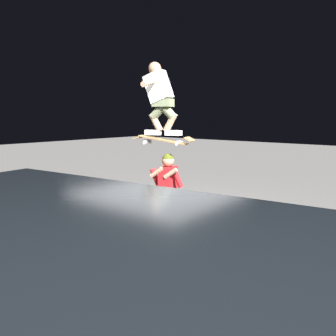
{
  "coord_description": "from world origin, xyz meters",
  "views": [
    {
      "loc": [
        -3.48,
        4.12,
        1.9
      ],
      "look_at": [
        -0.3,
        0.21,
        1.1
      ],
      "focal_mm": 34.03,
      "sensor_mm": 36.0,
      "label": 1
    }
  ],
  "objects_px": {
    "ledge_box_main": "(176,213)",
    "kicker_ramp": "(56,216)",
    "skater_airborne": "(160,95)",
    "skateboard": "(163,140)",
    "person_sitting_on_ledge": "(165,191)",
    "trash_bin": "(273,247)"
  },
  "relations": [
    {
      "from": "skater_airborne",
      "to": "trash_bin",
      "type": "height_order",
      "value": "skater_airborne"
    },
    {
      "from": "skateboard",
      "to": "kicker_ramp",
      "type": "bearing_deg",
      "value": 18.41
    },
    {
      "from": "skater_airborne",
      "to": "kicker_ramp",
      "type": "relative_size",
      "value": 0.84
    },
    {
      "from": "skateboard",
      "to": "person_sitting_on_ledge",
      "type": "bearing_deg",
      "value": 152.54
    },
    {
      "from": "skateboard",
      "to": "kicker_ramp",
      "type": "xyz_separation_m",
      "value": [
        2.06,
        0.69,
        -1.49
      ]
    },
    {
      "from": "skater_airborne",
      "to": "kicker_ramp",
      "type": "xyz_separation_m",
      "value": [
        2.0,
        0.67,
        -2.18
      ]
    },
    {
      "from": "person_sitting_on_ledge",
      "to": "trash_bin",
      "type": "height_order",
      "value": "person_sitting_on_ledge"
    },
    {
      "from": "skater_airborne",
      "to": "skateboard",
      "type": "bearing_deg",
      "value": -167.07
    },
    {
      "from": "ledge_box_main",
      "to": "person_sitting_on_ledge",
      "type": "bearing_deg",
      "value": 105.55
    },
    {
      "from": "ledge_box_main",
      "to": "skater_airborne",
      "type": "distance_m",
      "value": 2.03
    },
    {
      "from": "person_sitting_on_ledge",
      "to": "skater_airborne",
      "type": "height_order",
      "value": "skater_airborne"
    },
    {
      "from": "person_sitting_on_ledge",
      "to": "kicker_ramp",
      "type": "bearing_deg",
      "value": 16.93
    },
    {
      "from": "ledge_box_main",
      "to": "skater_airborne",
      "type": "height_order",
      "value": "skater_airborne"
    },
    {
      "from": "ledge_box_main",
      "to": "skater_airborne",
      "type": "xyz_separation_m",
      "value": [
        0.01,
        0.4,
        1.99
      ]
    },
    {
      "from": "skateboard",
      "to": "kicker_ramp",
      "type": "relative_size",
      "value": 0.78
    },
    {
      "from": "ledge_box_main",
      "to": "kicker_ramp",
      "type": "xyz_separation_m",
      "value": [
        2.01,
        1.08,
        -0.19
      ]
    },
    {
      "from": "skateboard",
      "to": "trash_bin",
      "type": "distance_m",
      "value": 2.3
    },
    {
      "from": "person_sitting_on_ledge",
      "to": "skater_airborne",
      "type": "xyz_separation_m",
      "value": [
        0.13,
        -0.02,
        1.5
      ]
    },
    {
      "from": "skater_airborne",
      "to": "kicker_ramp",
      "type": "height_order",
      "value": "skater_airborne"
    },
    {
      "from": "ledge_box_main",
      "to": "kicker_ramp",
      "type": "distance_m",
      "value": 2.29
    },
    {
      "from": "kicker_ramp",
      "to": "ledge_box_main",
      "type": "bearing_deg",
      "value": -151.86
    },
    {
      "from": "ledge_box_main",
      "to": "kicker_ramp",
      "type": "bearing_deg",
      "value": 28.14
    }
  ]
}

